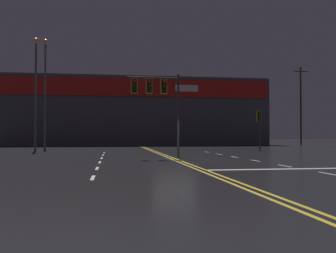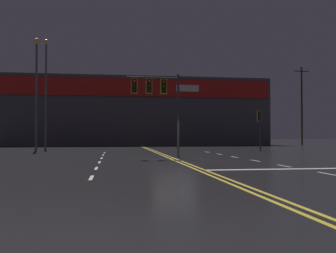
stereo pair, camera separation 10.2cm
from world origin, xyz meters
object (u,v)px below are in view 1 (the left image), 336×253
object	(u,v)px
streetlight_far_right	(45,81)
traffic_signal_median	(156,92)
streetlight_near_left	(36,79)
traffic_signal_corner_northeast	(259,121)

from	to	relation	value
streetlight_far_right	traffic_signal_median	bearing A→B (deg)	-60.54
streetlight_near_left	streetlight_far_right	world-z (taller)	streetlight_far_right
traffic_signal_median	streetlight_far_right	distance (m)	20.01
traffic_signal_corner_northeast	streetlight_far_right	bearing A→B (deg)	156.90
streetlight_near_left	traffic_signal_median	bearing A→B (deg)	-51.60
traffic_signal_median	streetlight_near_left	world-z (taller)	streetlight_near_left
traffic_signal_corner_northeast	streetlight_near_left	world-z (taller)	streetlight_near_left
traffic_signal_median	streetlight_near_left	xyz separation A→B (m)	(-9.70, 12.24, 2.41)
traffic_signal_median	traffic_signal_corner_northeast	size ratio (longest dim) A/B	1.46
traffic_signal_median	streetlight_far_right	size ratio (longest dim) A/B	0.46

